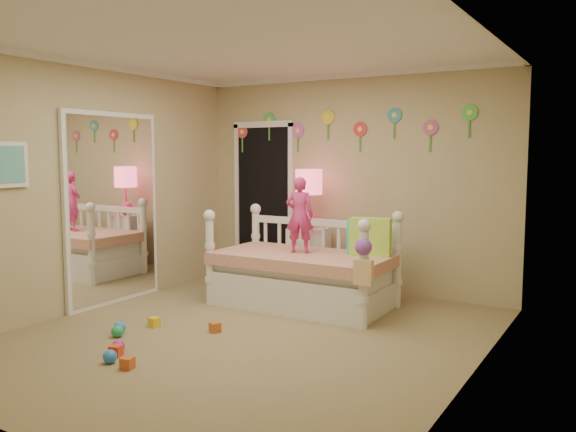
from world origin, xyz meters
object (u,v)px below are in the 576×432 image
Objects in this scene: daybed at (303,258)px; child at (300,215)px; nightstand at (309,259)px; table_lamp at (309,189)px.

daybed is 0.47m from child.
daybed is 2.54× the size of nightstand.
nightstand is 0.85m from table_lamp.
child is at bearing -75.09° from nightstand.
table_lamp is (0.00, -0.00, 0.85)m from nightstand.
daybed is 2.34× the size of child.
daybed is 1.06m from table_lamp.
nightstand is at bearing 113.71° from daybed.
child is 1.09× the size of nightstand.
daybed reaches higher than nightstand.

